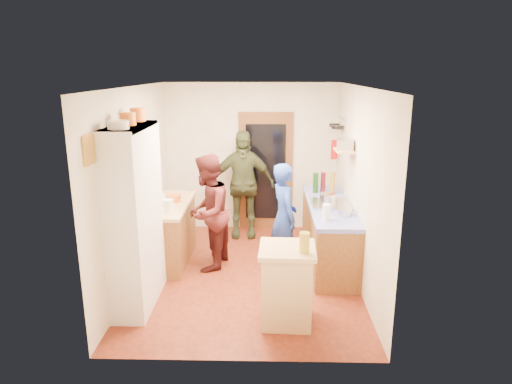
{
  "coord_description": "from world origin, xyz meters",
  "views": [
    {
      "loc": [
        0.27,
        -5.95,
        2.81
      ],
      "look_at": [
        0.12,
        0.15,
        1.17
      ],
      "focal_mm": 32.0,
      "sensor_mm": 36.0,
      "label": 1
    }
  ],
  "objects_px": {
    "person_left": "(211,212)",
    "person_back": "(243,184)",
    "island_base": "(287,287)",
    "person_hob": "(287,217)",
    "hutch_body": "(135,217)",
    "right_counter_base": "(328,234)"
  },
  "relations": [
    {
      "from": "person_hob",
      "to": "person_left",
      "type": "height_order",
      "value": "person_left"
    },
    {
      "from": "island_base",
      "to": "person_hob",
      "type": "xyz_separation_m",
      "value": [
        0.05,
        1.46,
        0.35
      ]
    },
    {
      "from": "island_base",
      "to": "hutch_body",
      "type": "bearing_deg",
      "value": 166.26
    },
    {
      "from": "island_base",
      "to": "right_counter_base",
      "type": "bearing_deg",
      "value": 68.22
    },
    {
      "from": "hutch_body",
      "to": "person_left",
      "type": "relative_size",
      "value": 1.31
    },
    {
      "from": "hutch_body",
      "to": "person_left",
      "type": "distance_m",
      "value": 1.34
    },
    {
      "from": "right_counter_base",
      "to": "person_hob",
      "type": "xyz_separation_m",
      "value": [
        -0.64,
        -0.28,
        0.36
      ]
    },
    {
      "from": "right_counter_base",
      "to": "person_hob",
      "type": "bearing_deg",
      "value": -156.75
    },
    {
      "from": "island_base",
      "to": "person_hob",
      "type": "bearing_deg",
      "value": 87.97
    },
    {
      "from": "island_base",
      "to": "person_left",
      "type": "distance_m",
      "value": 1.87
    },
    {
      "from": "island_base",
      "to": "person_back",
      "type": "distance_m",
      "value": 2.91
    },
    {
      "from": "person_hob",
      "to": "person_back",
      "type": "distance_m",
      "value": 1.5
    },
    {
      "from": "person_hob",
      "to": "hutch_body",
      "type": "bearing_deg",
      "value": 101.29
    },
    {
      "from": "person_back",
      "to": "hutch_body",
      "type": "bearing_deg",
      "value": -116.9
    },
    {
      "from": "right_counter_base",
      "to": "hutch_body",
      "type": "bearing_deg",
      "value": -152.53
    },
    {
      "from": "right_counter_base",
      "to": "person_back",
      "type": "bearing_deg",
      "value": 141.59
    },
    {
      "from": "person_left",
      "to": "person_back",
      "type": "bearing_deg",
      "value": 174.36
    },
    {
      "from": "hutch_body",
      "to": "right_counter_base",
      "type": "xyz_separation_m",
      "value": [
        2.5,
        1.3,
        -0.68
      ]
    },
    {
      "from": "right_counter_base",
      "to": "person_back",
      "type": "xyz_separation_m",
      "value": [
        -1.33,
        1.05,
        0.5
      ]
    },
    {
      "from": "person_left",
      "to": "person_back",
      "type": "height_order",
      "value": "person_back"
    },
    {
      "from": "hutch_body",
      "to": "right_counter_base",
      "type": "distance_m",
      "value": 2.9
    },
    {
      "from": "island_base",
      "to": "person_hob",
      "type": "distance_m",
      "value": 1.51
    }
  ]
}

